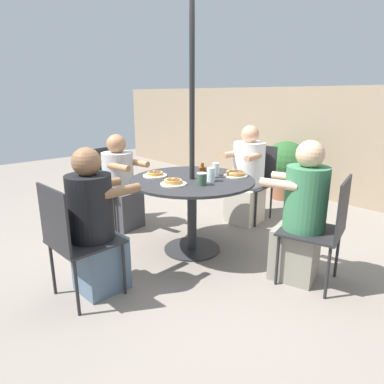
{
  "coord_description": "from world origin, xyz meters",
  "views": [
    {
      "loc": [
        2.34,
        -2.12,
        1.51
      ],
      "look_at": [
        0.0,
        0.0,
        0.6
      ],
      "focal_mm": 32.0,
      "sensor_mm": 36.0,
      "label": 1
    }
  ],
  "objects_px": {
    "patio_chair_south": "(110,182)",
    "pancake_plate_b": "(155,174)",
    "diner_east": "(247,179)",
    "patio_chair_west": "(73,236)",
    "pancake_plate_c": "(173,183)",
    "syrup_bottle": "(202,172)",
    "drinking_glass_b": "(211,175)",
    "pancake_plate_a": "(236,174)",
    "potted_shrub": "(285,167)",
    "patio_chair_north": "(323,225)",
    "diner_west": "(95,228)",
    "diner_north": "(301,218)",
    "coffee_cup": "(202,179)",
    "drinking_glass_a": "(216,169)",
    "patio_table": "(192,193)",
    "diner_south": "(120,186)",
    "patio_chair_east": "(254,178)"
  },
  "relations": [
    {
      "from": "patio_chair_north",
      "to": "diner_west",
      "type": "relative_size",
      "value": 0.79
    },
    {
      "from": "diner_west",
      "to": "drinking_glass_a",
      "type": "xyz_separation_m",
      "value": [
        0.01,
        1.3,
        0.27
      ]
    },
    {
      "from": "patio_chair_north",
      "to": "pancake_plate_a",
      "type": "xyz_separation_m",
      "value": [
        -0.97,
        0.06,
        0.24
      ]
    },
    {
      "from": "diner_east",
      "to": "patio_chair_north",
      "type": "bearing_deg",
      "value": 143.66
    },
    {
      "from": "diner_north",
      "to": "patio_chair_east",
      "type": "distance_m",
      "value": 1.51
    },
    {
      "from": "drinking_glass_a",
      "to": "pancake_plate_c",
      "type": "bearing_deg",
      "value": -90.92
    },
    {
      "from": "patio_table",
      "to": "patio_chair_north",
      "type": "xyz_separation_m",
      "value": [
        1.18,
        0.33,
        -0.08
      ]
    },
    {
      "from": "patio_table",
      "to": "drinking_glass_a",
      "type": "xyz_separation_m",
      "value": [
        0.06,
        0.26,
        0.2
      ]
    },
    {
      "from": "diner_west",
      "to": "pancake_plate_a",
      "type": "bearing_deg",
      "value": 80.96
    },
    {
      "from": "patio_chair_north",
      "to": "pancake_plate_a",
      "type": "bearing_deg",
      "value": 70.86
    },
    {
      "from": "diner_south",
      "to": "pancake_plate_c",
      "type": "distance_m",
      "value": 1.11
    },
    {
      "from": "pancake_plate_a",
      "to": "potted_shrub",
      "type": "height_order",
      "value": "potted_shrub"
    },
    {
      "from": "pancake_plate_a",
      "to": "drinking_glass_a",
      "type": "height_order",
      "value": "drinking_glass_a"
    },
    {
      "from": "pancake_plate_c",
      "to": "syrup_bottle",
      "type": "relative_size",
      "value": 1.68
    },
    {
      "from": "diner_south",
      "to": "pancake_plate_a",
      "type": "distance_m",
      "value": 1.38
    },
    {
      "from": "pancake_plate_c",
      "to": "syrup_bottle",
      "type": "distance_m",
      "value": 0.39
    },
    {
      "from": "patio_chair_west",
      "to": "diner_south",
      "type": "bearing_deg",
      "value": 133.46
    },
    {
      "from": "patio_chair_north",
      "to": "diner_east",
      "type": "xyz_separation_m",
      "value": [
        -1.33,
        0.7,
        0.01
      ]
    },
    {
      "from": "diner_north",
      "to": "patio_table",
      "type": "bearing_deg",
      "value": 90.0
    },
    {
      "from": "diner_west",
      "to": "syrup_bottle",
      "type": "height_order",
      "value": "diner_west"
    },
    {
      "from": "diner_west",
      "to": "syrup_bottle",
      "type": "relative_size",
      "value": 8.17
    },
    {
      "from": "diner_east",
      "to": "potted_shrub",
      "type": "distance_m",
      "value": 1.22
    },
    {
      "from": "diner_east",
      "to": "pancake_plate_c",
      "type": "bearing_deg",
      "value": 90.43
    },
    {
      "from": "coffee_cup",
      "to": "patio_table",
      "type": "bearing_deg",
      "value": 158.16
    },
    {
      "from": "drinking_glass_a",
      "to": "coffee_cup",
      "type": "bearing_deg",
      "value": -64.13
    },
    {
      "from": "diner_west",
      "to": "patio_chair_south",
      "type": "bearing_deg",
      "value": 143.78
    },
    {
      "from": "diner_west",
      "to": "pancake_plate_b",
      "type": "xyz_separation_m",
      "value": [
        -0.38,
        0.84,
        0.22
      ]
    },
    {
      "from": "patio_chair_east",
      "to": "syrup_bottle",
      "type": "relative_size",
      "value": 6.43
    },
    {
      "from": "pancake_plate_a",
      "to": "patio_chair_south",
      "type": "bearing_deg",
      "value": -156.74
    },
    {
      "from": "syrup_bottle",
      "to": "drinking_glass_a",
      "type": "height_order",
      "value": "syrup_bottle"
    },
    {
      "from": "patio_chair_west",
      "to": "drinking_glass_b",
      "type": "xyz_separation_m",
      "value": [
        0.13,
        1.28,
        0.28
      ]
    },
    {
      "from": "patio_chair_north",
      "to": "pancake_plate_a",
      "type": "distance_m",
      "value": 1.0
    },
    {
      "from": "patio_chair_east",
      "to": "pancake_plate_c",
      "type": "relative_size",
      "value": 3.83
    },
    {
      "from": "syrup_bottle",
      "to": "drinking_glass_a",
      "type": "relative_size",
      "value": 1.09
    },
    {
      "from": "diner_north",
      "to": "coffee_cup",
      "type": "relative_size",
      "value": 10.5
    },
    {
      "from": "patio_chair_north",
      "to": "diner_north",
      "type": "relative_size",
      "value": 0.77
    },
    {
      "from": "drinking_glass_b",
      "to": "drinking_glass_a",
      "type": "bearing_deg",
      "value": 123.21
    },
    {
      "from": "pancake_plate_a",
      "to": "patio_chair_west",
      "type": "bearing_deg",
      "value": -95.15
    },
    {
      "from": "coffee_cup",
      "to": "pancake_plate_b",
      "type": "bearing_deg",
      "value": -169.29
    },
    {
      "from": "patio_table",
      "to": "pancake_plate_a",
      "type": "height_order",
      "value": "pancake_plate_a"
    },
    {
      "from": "pancake_plate_c",
      "to": "drinking_glass_a",
      "type": "xyz_separation_m",
      "value": [
        0.01,
        0.53,
        0.04
      ]
    },
    {
      "from": "diner_east",
      "to": "patio_chair_west",
      "type": "bearing_deg",
      "value": 86.89
    },
    {
      "from": "pancake_plate_b",
      "to": "patio_chair_west",
      "type": "bearing_deg",
      "value": -69.37
    },
    {
      "from": "patio_chair_west",
      "to": "potted_shrub",
      "type": "bearing_deg",
      "value": 94.77
    },
    {
      "from": "patio_chair_south",
      "to": "pancake_plate_b",
      "type": "distance_m",
      "value": 0.91
    },
    {
      "from": "diner_west",
      "to": "syrup_bottle",
      "type": "xyz_separation_m",
      "value": [
        -0.04,
        1.16,
        0.26
      ]
    },
    {
      "from": "diner_east",
      "to": "patio_chair_south",
      "type": "relative_size",
      "value": 1.29
    },
    {
      "from": "patio_table",
      "to": "potted_shrub",
      "type": "distance_m",
      "value": 2.26
    },
    {
      "from": "patio_chair_south",
      "to": "pancake_plate_b",
      "type": "relative_size",
      "value": 3.83
    },
    {
      "from": "syrup_bottle",
      "to": "drinking_glass_b",
      "type": "relative_size",
      "value": 1.09
    }
  ]
}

